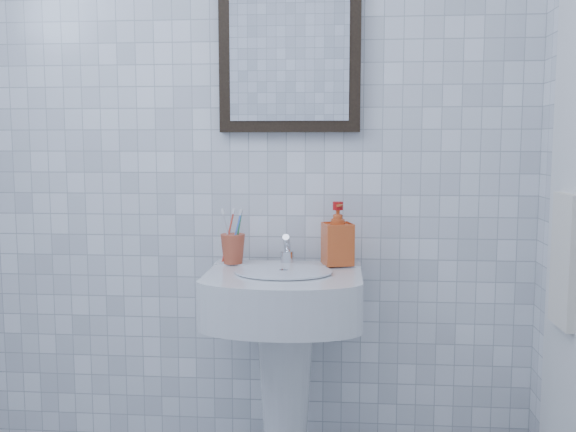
{
  "coord_description": "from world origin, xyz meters",
  "views": [
    {
      "loc": [
        0.41,
        -1.12,
        1.2
      ],
      "look_at": [
        0.24,
        0.86,
        0.98
      ],
      "focal_mm": 40.0,
      "sensor_mm": 36.0,
      "label": 1
    }
  ],
  "objects": [
    {
      "name": "wall_back",
      "position": [
        0.0,
        1.2,
        1.25
      ],
      "size": [
        2.2,
        0.02,
        2.5
      ],
      "primitive_type": "cube",
      "color": "white",
      "rests_on": "ground"
    },
    {
      "name": "washbasin",
      "position": [
        0.22,
        0.98,
        0.53
      ],
      "size": [
        0.51,
        0.37,
        0.79
      ],
      "color": "silver",
      "rests_on": "ground"
    },
    {
      "name": "faucet",
      "position": [
        0.22,
        1.08,
        0.83
      ],
      "size": [
        0.05,
        0.1,
        0.11
      ],
      "color": "silver",
      "rests_on": "washbasin"
    },
    {
      "name": "toothbrush_cup",
      "position": [
        0.03,
        1.08,
        0.83
      ],
      "size": [
        0.11,
        0.11,
        0.1
      ],
      "primitive_type": null,
      "rotation": [
        0.0,
        0.0,
        -0.43
      ],
      "color": "#B74A2F",
      "rests_on": "washbasin"
    },
    {
      "name": "soap_dispenser",
      "position": [
        0.39,
        1.08,
        0.89
      ],
      "size": [
        0.12,
        0.12,
        0.22
      ],
      "primitive_type": "imported",
      "rotation": [
        0.0,
        0.0,
        0.27
      ],
      "color": "red",
      "rests_on": "washbasin"
    },
    {
      "name": "wall_mirror",
      "position": [
        0.22,
        1.18,
        1.55
      ],
      "size": [
        0.5,
        0.04,
        0.62
      ],
      "color": "black",
      "rests_on": "wall_back"
    },
    {
      "name": "towel_ring",
      "position": [
        1.06,
        0.73,
        1.05
      ],
      "size": [
        0.01,
        0.18,
        0.18
      ],
      "primitive_type": "torus",
      "rotation": [
        0.0,
        1.57,
        0.0
      ],
      "color": "silver",
      "rests_on": "wall_right"
    },
    {
      "name": "hand_towel",
      "position": [
        1.04,
        0.73,
        0.87
      ],
      "size": [
        0.03,
        0.16,
        0.38
      ],
      "primitive_type": "cube",
      "color": "silver",
      "rests_on": "towel_ring"
    }
  ]
}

